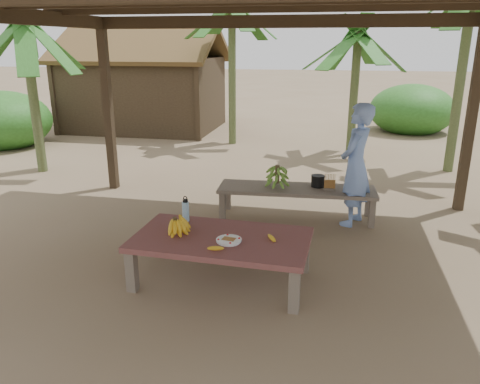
% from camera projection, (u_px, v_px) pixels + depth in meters
% --- Properties ---
extents(ground, '(80.00, 80.00, 0.00)m').
position_uv_depth(ground, '(249.00, 258.00, 5.47)').
color(ground, brown).
rests_on(ground, ground).
extents(pavilion, '(6.60, 5.60, 2.95)m').
position_uv_depth(pavilion, '(249.00, 3.00, 4.61)').
color(pavilion, black).
rests_on(pavilion, ground).
extents(work_table, '(1.84, 1.08, 0.50)m').
position_uv_depth(work_table, '(221.00, 243.00, 4.83)').
color(work_table, brown).
rests_on(work_table, ground).
extents(bench, '(2.23, 0.72, 0.45)m').
position_uv_depth(bench, '(297.00, 191.00, 6.62)').
color(bench, brown).
rests_on(bench, ground).
extents(ripe_banana_bunch, '(0.37, 0.34, 0.19)m').
position_uv_depth(ripe_banana_bunch, '(175.00, 224.00, 4.90)').
color(ripe_banana_bunch, yellow).
rests_on(ripe_banana_bunch, work_table).
extents(plate, '(0.26, 0.26, 0.04)m').
position_uv_depth(plate, '(229.00, 240.00, 4.68)').
color(plate, white).
rests_on(plate, work_table).
extents(loose_banana_front, '(0.17, 0.12, 0.04)m').
position_uv_depth(loose_banana_front, '(216.00, 248.00, 4.49)').
color(loose_banana_front, yellow).
rests_on(loose_banana_front, work_table).
extents(loose_banana_side, '(0.12, 0.15, 0.04)m').
position_uv_depth(loose_banana_side, '(272.00, 238.00, 4.73)').
color(loose_banana_side, yellow).
rests_on(loose_banana_side, work_table).
extents(water_flask, '(0.08, 0.08, 0.29)m').
position_uv_depth(water_flask, '(186.00, 211.00, 5.21)').
color(water_flask, '#3F98C6').
rests_on(water_flask, work_table).
extents(green_banana_stalk, '(0.31, 0.31, 0.34)m').
position_uv_depth(green_banana_stalk, '(277.00, 176.00, 6.59)').
color(green_banana_stalk, '#598C2D').
rests_on(green_banana_stalk, bench).
extents(cooking_pot, '(0.19, 0.19, 0.16)m').
position_uv_depth(cooking_pot, '(318.00, 181.00, 6.63)').
color(cooking_pot, black).
rests_on(cooking_pot, bench).
extents(skewer_rack, '(0.18, 0.09, 0.24)m').
position_uv_depth(skewer_rack, '(330.00, 182.00, 6.46)').
color(skewer_rack, '#A57F47').
rests_on(skewer_rack, bench).
extents(woman, '(0.60, 0.71, 1.67)m').
position_uv_depth(woman, '(356.00, 165.00, 6.28)').
color(woman, '#7291D7').
rests_on(woman, ground).
extents(hut, '(4.40, 3.43, 2.85)m').
position_uv_depth(hut, '(146.00, 90.00, 13.45)').
color(hut, black).
rests_on(hut, ground).
extents(banana_plant_ne, '(1.80, 1.80, 3.56)m').
position_uv_depth(banana_plant_ne, '(471.00, 4.00, 8.26)').
color(banana_plant_ne, '#596638').
rests_on(banana_plant_ne, ground).
extents(banana_plant_n, '(1.80, 1.80, 2.85)m').
position_uv_depth(banana_plant_n, '(358.00, 45.00, 9.85)').
color(banana_plant_n, '#596638').
rests_on(banana_plant_n, ground).
extents(banana_plant_nw, '(1.80, 1.80, 3.51)m').
position_uv_depth(banana_plant_nw, '(232.00, 15.00, 10.79)').
color(banana_plant_nw, '#596638').
rests_on(banana_plant_nw, ground).
extents(banana_plant_w, '(1.80, 1.80, 2.98)m').
position_uv_depth(banana_plant_w, '(25.00, 37.00, 8.43)').
color(banana_plant_w, '#596638').
rests_on(banana_plant_w, ground).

